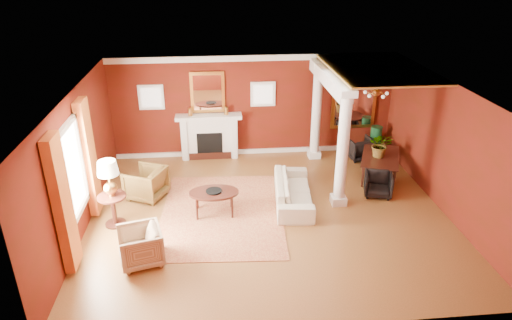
{
  "coord_description": "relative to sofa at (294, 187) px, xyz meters",
  "views": [
    {
      "loc": [
        -1.17,
        -8.87,
        5.47
      ],
      "look_at": [
        -0.24,
        0.47,
        1.15
      ],
      "focal_mm": 32.0,
      "sensor_mm": 36.0,
      "label": 1
    }
  ],
  "objects": [
    {
      "name": "overmantel_mirror",
      "position": [
        -1.94,
        2.99,
        1.49
      ],
      "size": [
        0.95,
        0.07,
        1.15
      ],
      "color": "gold",
      "rests_on": "fireplace"
    },
    {
      "name": "green_urn",
      "position": [
        2.86,
        2.53,
        -0.06
      ],
      "size": [
        0.37,
        0.37,
        0.89
      ],
      "color": "#143F1F",
      "rests_on": "ground"
    },
    {
      "name": "fireplace",
      "position": [
        -1.94,
        2.85,
        0.23
      ],
      "size": [
        1.85,
        0.42,
        1.29
      ],
      "color": "white",
      "rests_on": "ground"
    },
    {
      "name": "potted_plant",
      "position": [
        2.46,
        1.13,
        0.77
      ],
      "size": [
        0.73,
        0.78,
        0.51
      ],
      "primitive_type": "imported",
      "rotation": [
        0.0,
        0.0,
        -0.24
      ],
      "color": "#26591E",
      "rests_on": "dining_table"
    },
    {
      "name": "base_trim",
      "position": [
        -0.64,
        2.99,
        -0.35
      ],
      "size": [
        8.0,
        0.08,
        0.12
      ],
      "primitive_type": "cube",
      "color": "white",
      "rests_on": "ground"
    },
    {
      "name": "ground",
      "position": [
        -0.64,
        -0.47,
        -0.41
      ],
      "size": [
        8.0,
        8.0,
        0.0
      ],
      "primitive_type": "plane",
      "color": "brown",
      "rests_on": "ground"
    },
    {
      "name": "rug",
      "position": [
        -1.7,
        -0.33,
        -0.41
      ],
      "size": [
        2.96,
        3.82,
        0.01
      ],
      "primitive_type": "cube",
      "rotation": [
        0.0,
        0.0,
        -0.06
      ],
      "color": "maroon",
      "rests_on": "ground"
    },
    {
      "name": "column_back",
      "position": [
        1.06,
        2.53,
        1.01
      ],
      "size": [
        0.36,
        0.36,
        2.8
      ],
      "color": "white",
      "rests_on": "ground"
    },
    {
      "name": "coffee_book",
      "position": [
        -1.85,
        -0.32,
        0.25
      ],
      "size": [
        0.16,
        0.04,
        0.21
      ],
      "primitive_type": "imported",
      "rotation": [
        0.0,
        0.0,
        0.17
      ],
      "color": "black",
      "rests_on": "coffee_table"
    },
    {
      "name": "armchair_leopard",
      "position": [
        -3.49,
        0.59,
        0.01
      ],
      "size": [
        1.05,
        1.07,
        0.85
      ],
      "primitive_type": "imported",
      "rotation": [
        0.0,
        0.0,
        -2.0
      ],
      "color": "black",
      "rests_on": "ground"
    },
    {
      "name": "dining_chair_far",
      "position": [
        2.34,
        2.32,
        -0.07
      ],
      "size": [
        0.75,
        0.72,
        0.69
      ],
      "primitive_type": "imported",
      "rotation": [
        0.0,
        0.0,
        3.29
      ],
      "color": "black",
      "rests_on": "ground"
    },
    {
      "name": "dining_mirror",
      "position": [
        2.26,
        2.99,
        1.14
      ],
      "size": [
        1.3,
        0.07,
        1.7
      ],
      "color": "gold",
      "rests_on": "room_shell"
    },
    {
      "name": "room_shell",
      "position": [
        -0.64,
        -0.47,
        1.6
      ],
      "size": [
        8.04,
        7.04,
        2.92
      ],
      "color": "#60120D",
      "rests_on": "ground"
    },
    {
      "name": "crown_trim",
      "position": [
        -0.64,
        2.99,
        2.41
      ],
      "size": [
        8.0,
        0.08,
        0.16
      ],
      "primitive_type": "cube",
      "color": "white",
      "rests_on": "room_shell"
    },
    {
      "name": "sofa",
      "position": [
        0.0,
        0.0,
        0.0
      ],
      "size": [
        0.83,
        2.17,
        0.83
      ],
      "primitive_type": "imported",
      "rotation": [
        0.0,
        0.0,
        1.47
      ],
      "color": "beige",
      "rests_on": "ground"
    },
    {
      "name": "header_beam",
      "position": [
        1.06,
        1.43,
        2.21
      ],
      "size": [
        0.3,
        3.2,
        0.32
      ],
      "primitive_type": "cube",
      "color": "white",
      "rests_on": "column_front"
    },
    {
      "name": "amber_ceiling",
      "position": [
        2.21,
        1.28,
        2.46
      ],
      "size": [
        2.3,
        3.4,
        0.04
      ],
      "primitive_type": "cube",
      "color": "gold",
      "rests_on": "room_shell"
    },
    {
      "name": "column_front",
      "position": [
        1.06,
        -0.17,
        1.01
      ],
      "size": [
        0.36,
        0.36,
        2.8
      ],
      "color": "white",
      "rests_on": "ground"
    },
    {
      "name": "coffee_table",
      "position": [
        -1.87,
        -0.32,
        0.1
      ],
      "size": [
        1.11,
        1.11,
        0.56
      ],
      "rotation": [
        0.0,
        0.0,
        0.14
      ],
      "color": "black",
      "rests_on": "ground"
    },
    {
      "name": "flank_window_right",
      "position": [
        -0.39,
        3.0,
        1.39
      ],
      "size": [
        0.7,
        0.07,
        0.7
      ],
      "color": "white",
      "rests_on": "room_shell"
    },
    {
      "name": "left_window",
      "position": [
        -4.54,
        -1.07,
        1.01
      ],
      "size": [
        0.21,
        2.55,
        2.6
      ],
      "color": "white",
      "rests_on": "room_shell"
    },
    {
      "name": "chandelier",
      "position": [
        2.26,
        1.33,
        1.83
      ],
      "size": [
        0.6,
        0.62,
        0.75
      ],
      "color": "#B58038",
      "rests_on": "room_shell"
    },
    {
      "name": "flank_window_left",
      "position": [
        -3.49,
        3.0,
        1.39
      ],
      "size": [
        0.7,
        0.07,
        0.7
      ],
      "color": "white",
      "rests_on": "room_shell"
    },
    {
      "name": "armchair_stripe",
      "position": [
        -3.29,
        -1.98,
        -0.01
      ],
      "size": [
        0.9,
        0.94,
        0.8
      ],
      "primitive_type": "imported",
      "rotation": [
        0.0,
        0.0,
        -1.32
      ],
      "color": "tan",
      "rests_on": "ground"
    },
    {
      "name": "dining_chair_near",
      "position": [
        2.12,
        0.16,
        -0.09
      ],
      "size": [
        0.77,
        0.74,
        0.65
      ],
      "primitive_type": "imported",
      "rotation": [
        0.0,
        0.0,
        -0.28
      ],
      "color": "black",
      "rests_on": "ground"
    },
    {
      "name": "dining_table",
      "position": [
        2.54,
        1.15,
        0.05
      ],
      "size": [
        1.15,
        1.75,
        0.92
      ],
      "primitive_type": "imported",
      "rotation": [
        0.0,
        0.0,
        1.19
      ],
      "color": "black",
      "rests_on": "ground"
    },
    {
      "name": "side_table",
      "position": [
        -4.04,
        -0.57,
        0.62
      ],
      "size": [
        0.61,
        0.61,
        1.53
      ],
      "rotation": [
        0.0,
        0.0,
        -0.14
      ],
      "color": "black",
      "rests_on": "ground"
    }
  ]
}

